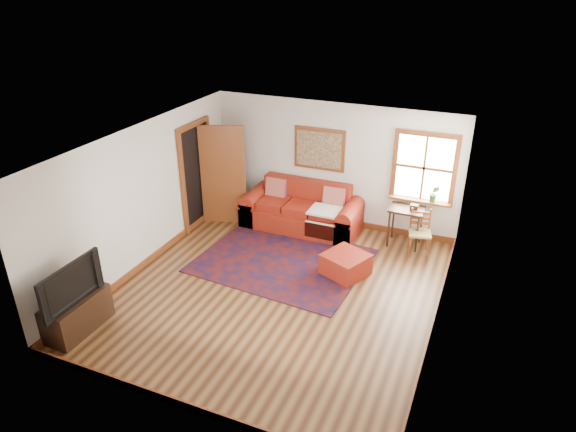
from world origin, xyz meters
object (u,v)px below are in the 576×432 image
at_px(red_ottoman, 345,264).
at_px(side_table, 406,215).
at_px(ladder_back_chair, 420,230).
at_px(red_leather_sofa, 302,213).
at_px(media_cabinet, 77,314).

relative_size(red_ottoman, side_table, 0.88).
xyz_separation_m(red_ottoman, ladder_back_chair, (1.01, 1.26, 0.26)).
bearing_deg(red_leather_sofa, ladder_back_chair, -3.12).
relative_size(side_table, media_cabinet, 0.76).
relative_size(red_leather_sofa, red_ottoman, 3.52).
relative_size(red_ottoman, ladder_back_chair, 0.80).
distance_m(side_table, ladder_back_chair, 0.40).
bearing_deg(red_ottoman, ladder_back_chair, 73.98).
bearing_deg(ladder_back_chair, red_leather_sofa, 176.88).
xyz_separation_m(red_leather_sofa, red_ottoman, (1.34, -1.39, -0.11)).
bearing_deg(red_ottoman, side_table, 86.58).
height_order(red_ottoman, side_table, side_table).
xyz_separation_m(side_table, media_cabinet, (-3.84, -4.40, -0.36)).
bearing_deg(red_leather_sofa, red_ottoman, -45.91).
distance_m(side_table, media_cabinet, 5.85).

